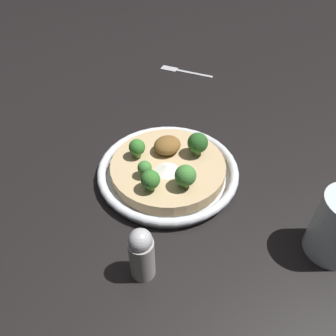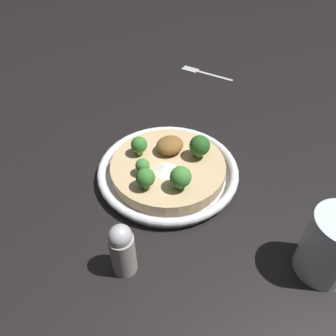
# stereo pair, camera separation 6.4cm
# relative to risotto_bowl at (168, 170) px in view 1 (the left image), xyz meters

# --- Properties ---
(ground_plane) EXTENTS (6.00, 6.00, 0.00)m
(ground_plane) POSITION_rel_risotto_bowl_xyz_m (0.00, 0.00, -0.02)
(ground_plane) COLOR black
(risotto_bowl) EXTENTS (0.27, 0.27, 0.03)m
(risotto_bowl) POSITION_rel_risotto_bowl_xyz_m (0.00, 0.00, 0.00)
(risotto_bowl) COLOR silver
(risotto_bowl) RESTS_ON ground_plane
(cheese_sprinkle) EXTENTS (0.05, 0.05, 0.01)m
(cheese_sprinkle) POSITION_rel_risotto_bowl_xyz_m (-0.01, -0.01, 0.02)
(cheese_sprinkle) COLOR white
(cheese_sprinkle) RESTS_ON risotto_bowl
(crispy_onion_garnish) EXTENTS (0.06, 0.05, 0.03)m
(crispy_onion_garnish) POSITION_rel_risotto_bowl_xyz_m (0.02, 0.03, 0.03)
(crispy_onion_garnish) COLOR brown
(crispy_onion_garnish) RESTS_ON risotto_bowl
(broccoli_back) EXTENTS (0.03, 0.03, 0.04)m
(broccoli_back) POSITION_rel_risotto_bowl_xyz_m (-0.03, 0.05, 0.04)
(broccoli_back) COLOR #84A856
(broccoli_back) RESTS_ON risotto_bowl
(broccoli_left) EXTENTS (0.03, 0.03, 0.03)m
(broccoli_left) POSITION_rel_risotto_bowl_xyz_m (-0.05, 0.00, 0.04)
(broccoli_left) COLOR #668E47
(broccoli_left) RESTS_ON risotto_bowl
(broccoli_front) EXTENTS (0.04, 0.04, 0.05)m
(broccoli_front) POSITION_rel_risotto_bowl_xyz_m (-0.01, -0.07, 0.04)
(broccoli_front) COLOR #759E4C
(broccoli_front) RESTS_ON risotto_bowl
(broccoli_front_right) EXTENTS (0.04, 0.04, 0.05)m
(broccoli_front_right) POSITION_rel_risotto_bowl_xyz_m (0.06, -0.01, 0.04)
(broccoli_front_right) COLOR #84A856
(broccoli_front_right) RESTS_ON risotto_bowl
(broccoli_front_left) EXTENTS (0.03, 0.03, 0.04)m
(broccoli_front_left) POSITION_rel_risotto_bowl_xyz_m (-0.07, -0.03, 0.04)
(broccoli_front_left) COLOR #668E47
(broccoli_front_left) RESTS_ON risotto_bowl
(fork_utensil) EXTENTS (0.09, 0.15, 0.00)m
(fork_utensil) POSITION_rel_risotto_bowl_xyz_m (0.31, 0.33, -0.01)
(fork_utensil) COLOR #B7B7BC
(fork_utensil) RESTS_ON ground_plane
(pepper_shaker) EXTENTS (0.04, 0.04, 0.10)m
(pepper_shaker) POSITION_rel_risotto_bowl_xyz_m (-0.16, -0.14, 0.03)
(pepper_shaker) COLOR #9E9993
(pepper_shaker) RESTS_ON ground_plane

